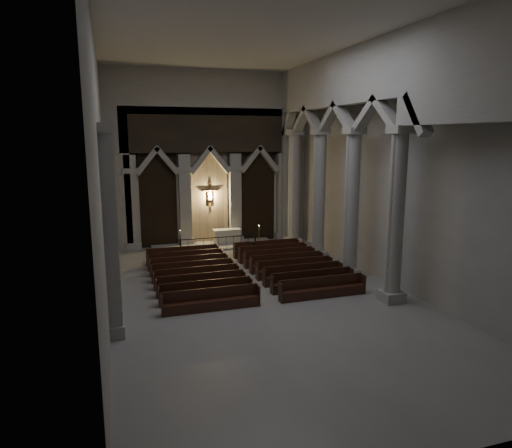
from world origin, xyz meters
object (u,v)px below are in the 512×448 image
at_px(altar, 227,236).
at_px(pews, 244,272).
at_px(worshipper, 254,251).
at_px(candle_stand_right, 259,240).
at_px(candle_stand_left, 181,246).
at_px(altar_rail, 219,242).

xyz_separation_m(altar, pews, (-0.99, -7.75, -0.33)).
bearing_deg(pews, worshipper, 63.78).
height_order(candle_stand_right, pews, candle_stand_right).
distance_m(altar, candle_stand_left, 3.57).
relative_size(candle_stand_right, worshipper, 1.22).
relative_size(pews, worshipper, 7.92).
height_order(altar, worshipper, worshipper).
height_order(altar_rail, candle_stand_left, candle_stand_left).
xyz_separation_m(candle_stand_left, worshipper, (3.97, -3.62, 0.21)).
bearing_deg(pews, altar, 82.72).
bearing_deg(candle_stand_left, pews, -70.24).
xyz_separation_m(altar, candle_stand_left, (-3.42, -1.00, -0.25)).
xyz_separation_m(candle_stand_left, candle_stand_right, (5.48, 0.00, 0.01)).
distance_m(altar_rail, pews, 6.08).
distance_m(altar, candle_stand_right, 2.30).
bearing_deg(worshipper, candle_stand_right, 70.57).
distance_m(altar_rail, worshipper, 3.32).
height_order(pews, worshipper, worshipper).
distance_m(pews, worshipper, 3.51).
bearing_deg(altar, pews, -97.28).
bearing_deg(candle_stand_right, worshipper, -112.60).
distance_m(candle_stand_right, pews, 7.42).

